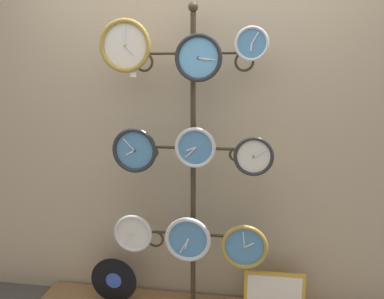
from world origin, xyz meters
The scene contains 14 objects.
shop_wall centered at (0.00, 0.57, 1.40)m, with size 4.40×0.04×2.80m.
display_stand centered at (0.00, 0.41, 0.75)m, with size 0.76×0.34×2.09m.
clock_top_left centered at (-0.41, 0.32, 1.83)m, with size 0.33×0.04×0.33m.
clock_top_center centered at (0.04, 0.33, 1.75)m, with size 0.29×0.04×0.29m.
clock_top_right centered at (0.36, 0.33, 1.83)m, with size 0.20×0.04×0.20m.
clock_middle_left centered at (-0.36, 0.31, 1.18)m, with size 0.29×0.04×0.29m.
clock_middle_center centered at (0.03, 0.30, 1.21)m, with size 0.26×0.04×0.26m.
clock_middle_right centered at (0.39, 0.32, 1.16)m, with size 0.25×0.04×0.25m.
clock_bottom_left centered at (-0.40, 0.33, 0.60)m, with size 0.27×0.04×0.27m.
clock_bottom_center centered at (-0.02, 0.29, 0.60)m, with size 0.31×0.04×0.31m.
clock_bottom_right centered at (0.35, 0.31, 0.56)m, with size 0.30×0.04×0.30m.
vinyl_record centered at (-0.56, 0.34, 0.23)m, with size 0.33×0.01×0.33m.
picture_frame centered at (0.56, 0.38, 0.21)m, with size 0.40×0.02×0.30m.
price_tag_upper centered at (-0.36, 0.32, 1.65)m, with size 0.04×0.00×0.03m.
Camera 1 is at (0.34, -1.96, 1.65)m, focal length 35.00 mm.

